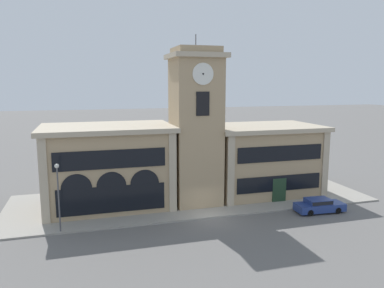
% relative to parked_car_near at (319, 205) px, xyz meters
% --- Properties ---
extents(ground_plane, '(300.00, 300.00, 0.00)m').
position_rel_parked_car_near_xyz_m(ground_plane, '(-10.39, 1.16, -0.69)').
color(ground_plane, '#605E5B').
extents(sidewalk_kerb, '(36.69, 12.05, 0.15)m').
position_rel_parked_car_near_xyz_m(sidewalk_kerb, '(-10.39, 7.19, -0.62)').
color(sidewalk_kerb, gray).
rests_on(sidewalk_kerb, ground_plane).
extents(clock_tower, '(5.16, 5.16, 16.59)m').
position_rel_parked_car_near_xyz_m(clock_tower, '(-10.38, 5.86, 7.04)').
color(clock_tower, tan).
rests_on(clock_tower, ground_plane).
extents(town_hall_left_wing, '(12.52, 8.28, 8.01)m').
position_rel_parked_car_near_xyz_m(town_hall_left_wing, '(-18.83, 7.39, 3.34)').
color(town_hall_left_wing, tan).
rests_on(town_hall_left_wing, ground_plane).
extents(town_hall_right_wing, '(11.96, 8.28, 7.52)m').
position_rel_parked_car_near_xyz_m(town_hall_right_wing, '(-2.22, 7.40, 3.10)').
color(town_hall_right_wing, tan).
rests_on(town_hall_right_wing, ground_plane).
extents(parked_car_near, '(4.69, 2.01, 1.32)m').
position_rel_parked_car_near_xyz_m(parked_car_near, '(0.00, 0.00, 0.00)').
color(parked_car_near, navy).
rests_on(parked_car_near, ground_plane).
extents(street_lamp, '(0.36, 0.36, 5.60)m').
position_rel_parked_car_near_xyz_m(street_lamp, '(-23.13, 1.53, 3.15)').
color(street_lamp, '#4C4C51').
rests_on(street_lamp, sidewalk_kerb).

